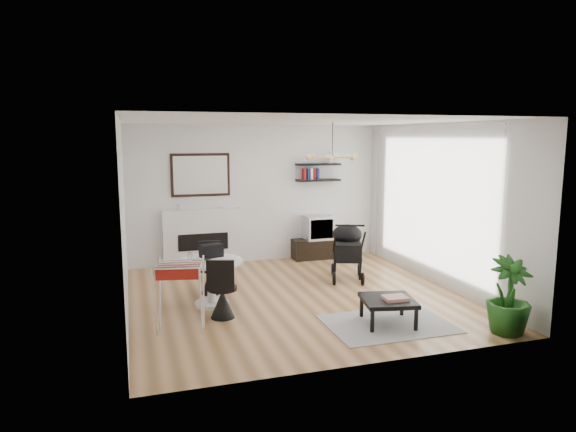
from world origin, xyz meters
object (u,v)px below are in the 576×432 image
object	(u,v)px
tv_console	(319,248)
crt_tv	(318,227)
dining_table	(211,276)
stroller	(347,253)
fireplace	(202,231)
coffee_table	(388,301)
drying_rack	(180,295)
potted_plant	(509,296)

from	to	relation	value
tv_console	crt_tv	size ratio (longest dim) A/B	1.95
dining_table	stroller	bearing A→B (deg)	16.29
fireplace	coffee_table	distance (m)	4.35
tv_console	drying_rack	xyz separation A→B (m)	(-3.10, -3.21, 0.27)
dining_table	stroller	world-z (taller)	stroller
fireplace	coffee_table	bearing A→B (deg)	-63.98
fireplace	potted_plant	size ratio (longest dim) A/B	2.20
dining_table	drying_rack	world-z (taller)	drying_rack
crt_tv	potted_plant	xyz separation A→B (m)	(0.88, -4.50, -0.16)
crt_tv	stroller	bearing A→B (deg)	-91.52
dining_table	coffee_table	xyz separation A→B (m)	(2.12, -1.46, -0.14)
dining_table	crt_tv	bearing A→B (deg)	42.31
dining_table	drying_rack	distance (m)	1.05
tv_console	crt_tv	distance (m)	0.45
stroller	potted_plant	size ratio (longest dim) A/B	1.08
coffee_table	potted_plant	size ratio (longest dim) A/B	0.80
stroller	potted_plant	distance (m)	3.06
drying_rack	tv_console	bearing A→B (deg)	58.08
tv_console	crt_tv	xyz separation A→B (m)	(-0.02, -0.00, 0.45)
dining_table	coffee_table	bearing A→B (deg)	-34.57
drying_rack	coffee_table	xyz separation A→B (m)	(2.66, -0.56, -0.16)
crt_tv	dining_table	world-z (taller)	crt_tv
drying_rack	stroller	xyz separation A→B (m)	(3.03, 1.63, -0.02)
crt_tv	coffee_table	size ratio (longest dim) A/B	0.70
tv_console	coffee_table	size ratio (longest dim) A/B	1.37
dining_table	drying_rack	bearing A→B (deg)	-121.05
tv_console	coffee_table	xyz separation A→B (m)	(-0.44, -3.77, 0.11)
crt_tv	potted_plant	distance (m)	4.59
stroller	crt_tv	bearing A→B (deg)	108.50
potted_plant	tv_console	bearing A→B (deg)	100.73
tv_console	potted_plant	distance (m)	4.59
fireplace	tv_console	xyz separation A→B (m)	(2.34, -0.12, -0.48)
drying_rack	stroller	bearing A→B (deg)	40.28
tv_console	coffee_table	bearing A→B (deg)	-96.70
drying_rack	stroller	distance (m)	3.44
crt_tv	stroller	xyz separation A→B (m)	(-0.04, -1.58, -0.19)
drying_rack	coffee_table	world-z (taller)	drying_rack
coffee_table	potted_plant	distance (m)	1.50
fireplace	tv_console	world-z (taller)	fireplace
coffee_table	drying_rack	bearing A→B (deg)	168.07
fireplace	tv_console	distance (m)	2.40
crt_tv	drying_rack	distance (m)	4.45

